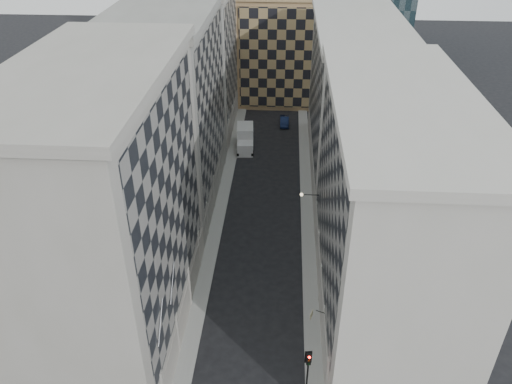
% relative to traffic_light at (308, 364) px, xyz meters
% --- Properties ---
extents(sidewalk_west, '(1.50, 100.00, 0.15)m').
position_rel_traffic_light_xyz_m(sidewalk_west, '(-9.80, 25.04, -3.17)').
color(sidewalk_west, gray).
rests_on(sidewalk_west, ground).
extents(sidewalk_east, '(1.50, 100.00, 0.15)m').
position_rel_traffic_light_xyz_m(sidewalk_east, '(0.70, 25.04, -3.17)').
color(sidewalk_east, gray).
rests_on(sidewalk_east, ground).
extents(bldg_left_a, '(10.80, 22.80, 23.70)m').
position_rel_traffic_light_xyz_m(bldg_left_a, '(-15.43, 6.04, 8.57)').
color(bldg_left_a, '#9B978C').
rests_on(bldg_left_a, ground).
extents(bldg_left_b, '(10.80, 22.80, 22.70)m').
position_rel_traffic_light_xyz_m(bldg_left_b, '(-15.43, 28.04, 8.08)').
color(bldg_left_b, gray).
rests_on(bldg_left_b, ground).
extents(bldg_left_c, '(10.80, 22.80, 21.70)m').
position_rel_traffic_light_xyz_m(bldg_left_c, '(-15.43, 50.04, 7.58)').
color(bldg_left_c, '#9B978C').
rests_on(bldg_left_c, ground).
extents(bldg_right_a, '(10.80, 26.80, 20.70)m').
position_rel_traffic_light_xyz_m(bldg_right_a, '(6.33, 10.04, 7.07)').
color(bldg_right_a, '#B8B5A9').
rests_on(bldg_right_a, ground).
extents(bldg_right_b, '(10.80, 28.80, 19.70)m').
position_rel_traffic_light_xyz_m(bldg_right_b, '(6.34, 37.04, 6.60)').
color(bldg_right_b, '#B8B5A9').
rests_on(bldg_right_b, ground).
extents(tan_block, '(16.80, 14.80, 18.80)m').
position_rel_traffic_light_xyz_m(tan_block, '(-2.55, 62.93, 6.19)').
color(tan_block, tan).
rests_on(tan_block, ground).
extents(flagpoles_left, '(0.10, 6.33, 2.33)m').
position_rel_traffic_light_xyz_m(flagpoles_left, '(-10.45, 1.04, 4.75)').
color(flagpoles_left, gray).
rests_on(flagpoles_left, ground).
extents(bracket_lamp, '(1.98, 0.36, 0.36)m').
position_rel_traffic_light_xyz_m(bracket_lamp, '(-0.17, 19.04, 2.95)').
color(bracket_lamp, black).
rests_on(bracket_lamp, ground).
extents(traffic_light, '(0.54, 0.49, 4.33)m').
position_rel_traffic_light_xyz_m(traffic_light, '(0.00, 0.00, 0.00)').
color(traffic_light, black).
rests_on(traffic_light, sidewalk_east).
extents(box_truck, '(2.81, 6.02, 3.22)m').
position_rel_traffic_light_xyz_m(box_truck, '(-8.09, 41.54, -1.85)').
color(box_truck, silver).
rests_on(box_truck, ground).
extents(dark_car, '(1.44, 3.98, 1.30)m').
position_rel_traffic_light_xyz_m(dark_car, '(-2.39, 50.11, -2.60)').
color(dark_car, '#101C3E').
rests_on(dark_car, ground).
extents(shop_sign, '(1.20, 0.62, 0.72)m').
position_rel_traffic_light_xyz_m(shop_sign, '(0.42, 4.50, 0.59)').
color(shop_sign, black).
rests_on(shop_sign, ground).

